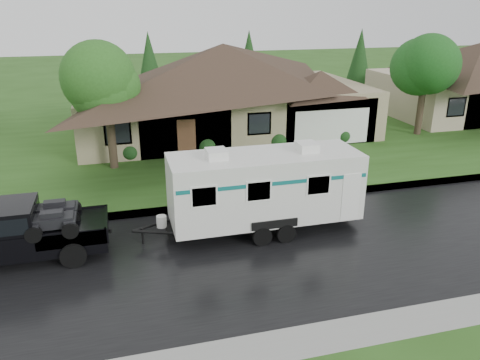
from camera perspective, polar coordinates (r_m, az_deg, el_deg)
ground at (r=18.14m, az=1.93°, el=-5.69°), size 140.00×140.00×0.00m
road at (r=16.46m, az=3.96°, el=-8.66°), size 140.00×8.00×0.01m
curb at (r=20.07m, az=0.08°, el=-2.75°), size 140.00×0.50×0.15m
lawn at (r=31.92m, az=-5.90°, el=6.08°), size 140.00×26.00×0.15m
house_main at (r=30.54m, az=-1.44°, el=12.25°), size 19.44×10.80×6.90m
tree_left_green at (r=24.00m, az=-15.99°, el=11.06°), size 3.68×3.68×6.09m
tree_right_green at (r=31.85m, az=21.77°, el=12.91°), size 3.82×3.82×6.33m
shrub_row at (r=26.79m, az=0.30°, el=4.62°), size 13.60×1.00×1.00m
pickup_truck at (r=17.20m, az=-26.36°, el=-5.59°), size 5.98×2.27×1.99m
travel_trailer at (r=17.25m, az=3.02°, el=-0.77°), size 7.38×2.59×3.31m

